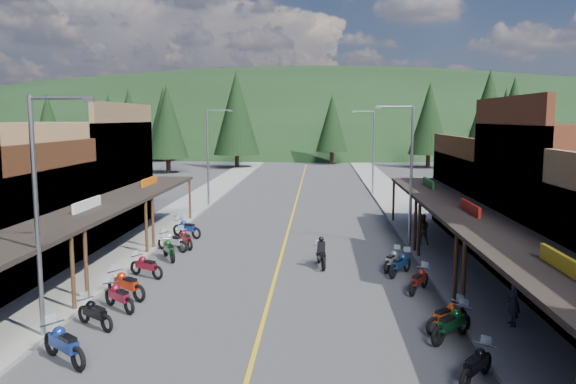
# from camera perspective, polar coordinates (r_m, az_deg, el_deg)

# --- Properties ---
(ground) EXTENTS (220.00, 220.00, 0.00)m
(ground) POSITION_cam_1_polar(r_m,az_deg,el_deg) (24.49, -1.61, -9.76)
(ground) COLOR #38383A
(ground) RESTS_ON ground
(centerline) EXTENTS (0.15, 90.00, 0.01)m
(centerline) POSITION_cam_1_polar(r_m,az_deg,el_deg) (43.95, 0.55, -1.99)
(centerline) COLOR gold
(centerline) RESTS_ON ground
(sidewalk_west) EXTENTS (3.40, 94.00, 0.15)m
(sidewalk_west) POSITION_cam_1_polar(r_m,az_deg,el_deg) (45.18, -10.55, -1.77)
(sidewalk_west) COLOR gray
(sidewalk_west) RESTS_ON ground
(sidewalk_east) EXTENTS (3.40, 94.00, 0.15)m
(sidewalk_east) POSITION_cam_1_polar(r_m,az_deg,el_deg) (44.41, 11.84, -1.96)
(sidewalk_east) COLOR gray
(sidewalk_east) RESTS_ON ground
(shop_west_3) EXTENTS (10.90, 10.20, 8.20)m
(shop_west_3) POSITION_cam_1_polar(r_m,az_deg,el_deg) (38.20, -21.21, 1.37)
(shop_west_3) COLOR brown
(shop_west_3) RESTS_ON ground
(shop_east_3) EXTENTS (10.90, 10.20, 6.20)m
(shop_east_3) POSITION_cam_1_polar(r_m,az_deg,el_deg) (36.86, 21.78, -0.41)
(shop_east_3) COLOR #4C2D16
(shop_east_3) RESTS_ON ground
(streetlight_0) EXTENTS (2.16, 0.18, 8.00)m
(streetlight_0) POSITION_cam_1_polar(r_m,az_deg,el_deg) (19.67, -23.85, -1.35)
(streetlight_0) COLOR gray
(streetlight_0) RESTS_ON ground
(streetlight_1) EXTENTS (2.16, 0.18, 8.00)m
(streetlight_1) POSITION_cam_1_polar(r_m,az_deg,el_deg) (46.26, -7.98, 3.97)
(streetlight_1) COLOR gray
(streetlight_1) RESTS_ON ground
(streetlight_2) EXTENTS (2.16, 0.18, 8.00)m
(streetlight_2) POSITION_cam_1_polar(r_m,az_deg,el_deg) (31.82, 12.17, 2.28)
(streetlight_2) COLOR gray
(streetlight_2) RESTS_ON ground
(streetlight_3) EXTENTS (2.16, 0.18, 8.00)m
(streetlight_3) POSITION_cam_1_polar(r_m,az_deg,el_deg) (53.61, 8.51, 4.44)
(streetlight_3) COLOR gray
(streetlight_3) RESTS_ON ground
(ridge_hill) EXTENTS (310.00, 140.00, 60.00)m
(ridge_hill) POSITION_cam_1_polar(r_m,az_deg,el_deg) (158.48, 2.45, 4.89)
(ridge_hill) COLOR black
(ridge_hill) RESTS_ON ground
(pine_0) EXTENTS (5.04, 5.04, 11.00)m
(pine_0) POSITION_cam_1_polar(r_m,az_deg,el_deg) (95.07, -23.19, 6.45)
(pine_0) COLOR black
(pine_0) RESTS_ON ground
(pine_1) EXTENTS (5.88, 5.88, 12.50)m
(pine_1) POSITION_cam_1_polar(r_m,az_deg,el_deg) (96.85, -12.50, 7.33)
(pine_1) COLOR black
(pine_1) RESTS_ON ground
(pine_2) EXTENTS (6.72, 6.72, 14.00)m
(pine_2) POSITION_cam_1_polar(r_m,az_deg,el_deg) (82.18, -5.27, 8.00)
(pine_2) COLOR black
(pine_2) RESTS_ON ground
(pine_3) EXTENTS (5.04, 5.04, 11.00)m
(pine_3) POSITION_cam_1_polar(r_m,az_deg,el_deg) (89.33, 4.49, 7.00)
(pine_3) COLOR black
(pine_3) RESTS_ON ground
(pine_4) EXTENTS (5.88, 5.88, 12.50)m
(pine_4) POSITION_cam_1_polar(r_m,az_deg,el_deg) (84.83, 14.17, 7.28)
(pine_4) COLOR black
(pine_4) RESTS_ON ground
(pine_5) EXTENTS (6.72, 6.72, 14.00)m
(pine_5) POSITION_cam_1_polar(r_m,az_deg,el_deg) (100.55, 21.93, 7.40)
(pine_5) COLOR black
(pine_5) RESTS_ON ground
(pine_7) EXTENTS (5.88, 5.88, 12.50)m
(pine_7) POSITION_cam_1_polar(r_m,az_deg,el_deg) (104.95, -15.86, 7.23)
(pine_7) COLOR black
(pine_7) RESTS_ON ground
(pine_8) EXTENTS (4.48, 4.48, 10.00)m
(pine_8) POSITION_cam_1_polar(r_m,az_deg,el_deg) (67.70, -17.68, 6.08)
(pine_8) COLOR black
(pine_8) RESTS_ON ground
(pine_9) EXTENTS (4.93, 4.93, 10.80)m
(pine_9) POSITION_cam_1_polar(r_m,az_deg,el_deg) (71.78, 21.17, 6.31)
(pine_9) COLOR black
(pine_9) RESTS_ON ground
(pine_10) EXTENTS (5.38, 5.38, 11.60)m
(pine_10) POSITION_cam_1_polar(r_m,az_deg,el_deg) (75.97, -12.17, 6.99)
(pine_10) COLOR black
(pine_10) RESTS_ON ground
(pine_11) EXTENTS (5.82, 5.82, 12.40)m
(pine_11) POSITION_cam_1_polar(r_m,az_deg,el_deg) (63.90, 19.70, 7.01)
(pine_11) COLOR black
(pine_11) RESTS_ON ground
(bike_west_4) EXTENTS (2.28, 2.03, 1.32)m
(bike_west_4) POSITION_cam_1_polar(r_m,az_deg,el_deg) (18.50, -21.83, -14.00)
(bike_west_4) COLOR navy
(bike_west_4) RESTS_ON ground
(bike_west_5) EXTENTS (1.99, 1.69, 1.13)m
(bike_west_5) POSITION_cam_1_polar(r_m,az_deg,el_deg) (21.08, -19.04, -11.47)
(bike_west_5) COLOR black
(bike_west_5) RESTS_ON ground
(bike_west_6) EXTENTS (1.99, 1.87, 1.17)m
(bike_west_6) POSITION_cam_1_polar(r_m,az_deg,el_deg) (22.62, -16.79, -10.01)
(bike_west_6) COLOR maroon
(bike_west_6) RESTS_ON ground
(bike_west_7) EXTENTS (2.28, 1.85, 1.28)m
(bike_west_7) POSITION_cam_1_polar(r_m,az_deg,el_deg) (23.92, -16.14, -8.89)
(bike_west_7) COLOR red
(bike_west_7) RESTS_ON ground
(bike_west_8) EXTENTS (2.09, 1.60, 1.16)m
(bike_west_8) POSITION_cam_1_polar(r_m,az_deg,el_deg) (26.77, -14.22, -7.20)
(bike_west_8) COLOR maroon
(bike_west_8) RESTS_ON ground
(bike_west_9) EXTENTS (1.63, 2.19, 1.21)m
(bike_west_9) POSITION_cam_1_polar(r_m,az_deg,el_deg) (29.69, -12.01, -5.63)
(bike_west_9) COLOR #0D4218
(bike_west_9) RESTS_ON ground
(bike_west_10) EXTENTS (2.16, 1.61, 1.19)m
(bike_west_10) POSITION_cam_1_polar(r_m,az_deg,el_deg) (31.54, -11.68, -4.86)
(bike_west_10) COLOR #AAAAAF
(bike_west_10) RESTS_ON ground
(bike_west_11) EXTENTS (1.69, 2.07, 1.16)m
(bike_west_11) POSITION_cam_1_polar(r_m,az_deg,el_deg) (32.18, -10.41, -4.61)
(bike_west_11) COLOR maroon
(bike_west_11) RESTS_ON ground
(bike_west_12) EXTENTS (2.28, 1.78, 1.27)m
(bike_west_12) POSITION_cam_1_polar(r_m,az_deg,el_deg) (34.90, -10.26, -3.56)
(bike_west_12) COLOR navy
(bike_west_12) RESTS_ON ground
(bike_east_4) EXTENTS (1.73, 1.96, 1.13)m
(bike_east_4) POSITION_cam_1_polar(r_m,az_deg,el_deg) (16.98, 18.58, -16.18)
(bike_east_4) COLOR black
(bike_east_4) RESTS_ON ground
(bike_east_5) EXTENTS (2.04, 2.04, 1.23)m
(bike_east_5) POSITION_cam_1_polar(r_m,az_deg,el_deg) (19.65, 16.29, -12.60)
(bike_east_5) COLOR #0B3719
(bike_east_5) RESTS_ON ground
(bike_east_6) EXTENTS (1.99, 1.77, 1.15)m
(bike_east_6) POSITION_cam_1_polar(r_m,az_deg,el_deg) (20.42, 15.88, -11.93)
(bike_east_6) COLOR #C2410D
(bike_east_6) RESTS_ON ground
(bike_east_7) EXTENTS (1.58, 2.06, 1.14)m
(bike_east_7) POSITION_cam_1_polar(r_m,az_deg,el_deg) (24.45, 13.16, -8.60)
(bike_east_7) COLOR maroon
(bike_east_7) RESTS_ON ground
(bike_east_8) EXTENTS (1.74, 2.13, 1.19)m
(bike_east_8) POSITION_cam_1_polar(r_m,az_deg,el_deg) (26.78, 11.33, -7.07)
(bike_east_8) COLOR navy
(bike_east_8) RESTS_ON ground
(bike_east_9) EXTENTS (1.48, 2.01, 1.10)m
(bike_east_9) POSITION_cam_1_polar(r_m,az_deg,el_deg) (27.60, 10.55, -6.71)
(bike_east_9) COLOR gray
(bike_east_9) RESTS_ON ground
(rider_on_bike) EXTENTS (1.00, 2.17, 1.59)m
(rider_on_bike) POSITION_cam_1_polar(r_m,az_deg,el_deg) (27.73, 3.39, -6.34)
(rider_on_bike) COLOR black
(rider_on_bike) RESTS_ON ground
(pedestrian_east_a) EXTENTS (0.44, 0.66, 1.80)m
(pedestrian_east_a) POSITION_cam_1_polar(r_m,az_deg,el_deg) (21.15, 21.92, -10.16)
(pedestrian_east_a) COLOR #242131
(pedestrian_east_a) RESTS_ON sidewalk_east
(pedestrian_east_b) EXTENTS (0.87, 0.52, 1.74)m
(pedestrian_east_b) POSITION_cam_1_polar(r_m,az_deg,el_deg) (32.71, 13.46, -3.70)
(pedestrian_east_b) COLOR brown
(pedestrian_east_b) RESTS_ON sidewalk_east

